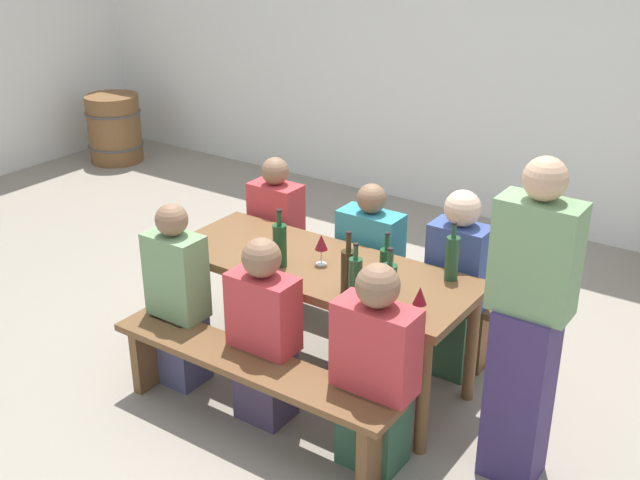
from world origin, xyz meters
TOP-DOWN VIEW (x-y plane):
  - ground_plane at (0.00, 0.00)m, footprint 24.00×24.00m
  - back_wall at (0.00, 3.06)m, footprint 14.00×0.20m
  - tasting_table at (0.00, 0.00)m, footprint 1.84×0.71m
  - bench_near at (0.00, -0.65)m, footprint 1.74×0.30m
  - bench_far at (0.00, 0.65)m, footprint 1.74×0.30m
  - wine_bottle_0 at (-0.18, -0.14)m, footprint 0.08×0.08m
  - wine_bottle_1 at (0.59, -0.24)m, footprint 0.08×0.08m
  - wine_bottle_2 at (0.39, -0.25)m, footprint 0.07×0.07m
  - wine_bottle_3 at (0.46, -0.05)m, footprint 0.07×0.07m
  - wine_bottle_4 at (0.31, -0.20)m, footprint 0.08×0.08m
  - wine_bottle_5 at (0.70, 0.25)m, footprint 0.07×0.07m
  - wine_glass_0 at (0.76, -0.22)m, footprint 0.07×0.07m
  - wine_glass_1 at (0.01, -0.00)m, footprint 0.07×0.07m
  - seated_guest_near_0 at (-0.65, -0.50)m, footprint 0.34×0.24m
  - seated_guest_near_1 at (-0.02, -0.50)m, footprint 0.38×0.24m
  - seated_guest_near_2 at (0.67, -0.50)m, footprint 0.42×0.24m
  - seated_guest_far_0 at (-0.70, 0.50)m, footprint 0.34×0.24m
  - seated_guest_far_1 at (0.03, 0.50)m, footprint 0.40×0.24m
  - seated_guest_far_2 at (0.63, 0.50)m, footprint 0.34×0.24m
  - standing_host at (1.29, -0.17)m, footprint 0.38×0.24m
  - wine_barrel at (-4.22, 2.21)m, footprint 0.60×0.60m

SIDE VIEW (x-z plane):
  - ground_plane at x=0.00m, z-range 0.00..0.00m
  - bench_near at x=0.00m, z-range 0.12..0.57m
  - bench_far at x=0.00m, z-range 0.12..0.57m
  - wine_barrel at x=-4.22m, z-range 0.00..0.72m
  - seated_guest_far_1 at x=0.03m, z-range -0.04..1.06m
  - seated_guest_near_1 at x=-0.02m, z-range -0.03..1.06m
  - seated_guest_far_0 at x=-0.70m, z-range -0.03..1.10m
  - seated_guest_near_2 at x=0.67m, z-range -0.03..1.10m
  - seated_guest_near_0 at x=-0.65m, z-range -0.03..1.11m
  - seated_guest_far_2 at x=0.63m, z-range -0.02..1.16m
  - tasting_table at x=0.00m, z-range 0.28..1.03m
  - standing_host at x=1.29m, z-range -0.02..1.65m
  - wine_glass_0 at x=0.76m, z-range 0.78..0.95m
  - wine_bottle_3 at x=0.46m, z-range 0.71..1.04m
  - wine_bottle_2 at x=0.39m, z-range 0.71..1.03m
  - wine_bottle_4 at x=0.31m, z-range 0.70..1.05m
  - wine_bottle_1 at x=0.59m, z-range 0.71..1.05m
  - wine_bottle_5 at x=0.70m, z-range 0.71..1.05m
  - wine_bottle_0 at x=-0.18m, z-range 0.71..1.05m
  - wine_glass_1 at x=0.01m, z-range 0.79..0.98m
  - back_wall at x=0.00m, z-range 0.00..3.20m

